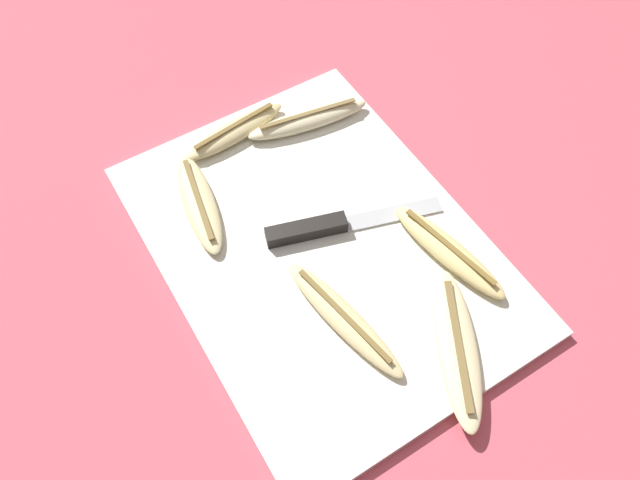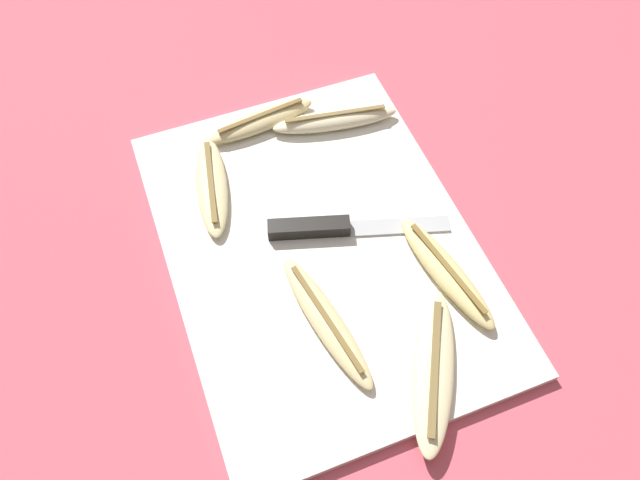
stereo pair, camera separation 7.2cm
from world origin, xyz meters
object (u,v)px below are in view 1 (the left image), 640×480
banana_ripe_center (344,318)px  banana_soft_right (199,203)px  banana_mellow_near (235,131)px  banana_cream_curved (457,347)px  banana_golden_short (448,251)px  knife (323,227)px  banana_bright_far (308,119)px

banana_ripe_center → banana_soft_right: size_ratio=1.13×
banana_mellow_near → banana_cream_curved: (0.39, 0.06, -0.00)m
banana_soft_right → banana_golden_short: (0.21, 0.21, 0.00)m
knife → banana_bright_far: size_ratio=1.25×
banana_mellow_near → banana_golden_short: 0.32m
knife → banana_mellow_near: bearing=-156.8°
banana_soft_right → banana_golden_short: 0.30m
banana_golden_short → banana_cream_curved: bearing=-33.4°
banana_mellow_near → banana_cream_curved: banana_mellow_near is taller
knife → banana_bright_far: 0.17m
banana_mellow_near → banana_soft_right: banana_mellow_near is taller
banana_golden_short → banana_bright_far: bearing=-173.0°
banana_bright_far → banana_golden_short: size_ratio=1.01×
banana_mellow_near → banana_golden_short: bearing=22.9°
knife → banana_ripe_center: size_ratio=1.18×
knife → banana_cream_curved: size_ratio=1.18×
banana_mellow_near → banana_ripe_center: banana_mellow_near is taller
banana_bright_far → banana_cream_curved: 0.36m
banana_mellow_near → banana_ripe_center: size_ratio=0.85×
banana_cream_curved → banana_ripe_center: bearing=-137.3°
banana_golden_short → knife: bearing=-135.4°
banana_soft_right → banana_golden_short: bearing=45.0°
banana_bright_far → banana_golden_short: bearing=7.0°
banana_mellow_near → banana_ripe_center: bearing=-4.6°
banana_cream_curved → banana_golden_short: size_ratio=1.07×
banana_cream_curved → banana_soft_right: size_ratio=1.13×
banana_bright_far → banana_soft_right: bearing=-76.1°
banana_cream_curved → banana_mellow_near: bearing=-171.3°
banana_bright_far → banana_golden_short: (0.26, 0.03, -0.00)m
knife → banana_ripe_center: 0.12m
knife → banana_soft_right: bearing=-117.4°
banana_soft_right → banana_golden_short: size_ratio=0.95×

